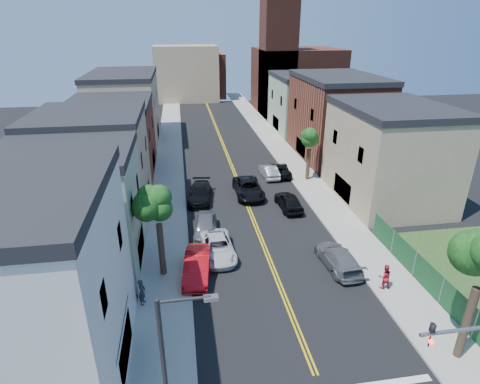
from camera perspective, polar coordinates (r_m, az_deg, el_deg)
name	(u,v)px	position (r m, az deg, el deg)	size (l,w,h in m)	color
sidewalk_left	(169,159)	(52.32, -10.46, 4.85)	(3.20, 100.00, 0.15)	gray
sidewalk_right	(285,153)	(54.12, 6.56, 5.72)	(3.20, 100.00, 0.15)	gray
curb_left	(182,158)	(52.28, -8.54, 4.97)	(0.30, 100.00, 0.15)	gray
curb_right	(272,154)	(53.69, 4.75, 5.65)	(0.30, 100.00, 0.15)	gray
bldg_left_clapboard	(15,299)	(20.99, -30.15, -13.49)	(9.00, 10.00, 10.00)	silver
bldg_left_palegrn	(71,215)	(29.51, -23.59, -3.16)	(9.00, 8.00, 8.50)	gray
bldg_left_tan_near	(94,168)	(37.51, -20.61, 3.31)	(9.00, 10.00, 9.00)	#998466
bldg_left_brick	(113,140)	(47.98, -18.21, 7.25)	(9.00, 12.00, 8.00)	brown
bldg_left_tan_far	(126,109)	(61.29, -16.48, 11.56)	(9.00, 16.00, 9.50)	#998466
bldg_right_tan	(389,156)	(40.96, 21.02, 4.89)	(9.00, 12.00, 9.00)	#998466
bldg_right_brick	(336,119)	(52.95, 13.87, 10.33)	(9.00, 14.00, 10.00)	brown
bldg_right_palegrn	(303,105)	(65.96, 9.23, 12.56)	(9.00, 12.00, 8.50)	gray
church	(292,74)	(80.43, 7.70, 16.76)	(16.20, 14.20, 22.60)	#4C2319
backdrop_left	(187,74)	(92.25, -7.86, 16.83)	(14.00, 8.00, 12.00)	#998466
backdrop_center	(203,76)	(96.50, -5.43, 16.63)	(10.00, 8.00, 10.00)	brown
fence_right	(427,277)	(29.09, 25.81, -11.17)	(0.04, 15.00, 1.90)	#143F1E
tree_left_mid	(156,190)	(25.71, -12.20, 0.22)	(5.20, 5.20, 9.29)	#332319
tree_right_far	(311,131)	(43.38, 10.36, 8.82)	(4.40, 4.40, 8.03)	#332319
street_lamp	(170,374)	(15.93, -10.27, -24.88)	(2.14, 0.25, 8.00)	black
red_sedan	(197,266)	(28.03, -6.29, -10.70)	(1.74, 5.00, 1.65)	red
white_pickup	(218,247)	(30.16, -3.28, -8.10)	(2.39, 5.19, 1.44)	silver
grey_car_left	(205,226)	(32.90, -5.10, -5.07)	(1.94, 4.81, 1.64)	#58595F
black_car_left	(200,193)	(39.29, -5.91, -0.20)	(2.18, 5.36, 1.56)	black
grey_car_right	(338,258)	(29.70, 14.23, -9.38)	(2.08, 5.13, 1.49)	slate
black_car_right	(289,201)	(37.67, 7.16, -1.34)	(1.86, 4.61, 1.57)	black
silver_car_right	(269,171)	(45.26, 4.30, 3.05)	(1.51, 4.32, 1.42)	#A3A4AA
dark_car_right_far	(280,170)	(45.97, 5.85, 3.27)	(2.24, 4.85, 1.35)	black
black_suv_lane	(248,188)	(40.23, 1.24, 0.57)	(2.71, 5.88, 1.63)	black
pedestrian_left	(142,292)	(25.90, -14.20, -14.06)	(0.65, 0.43, 1.78)	#26252D
pedestrian_right	(385,277)	(28.14, 20.49, -11.57)	(0.87, 0.68, 1.78)	#B11B2A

